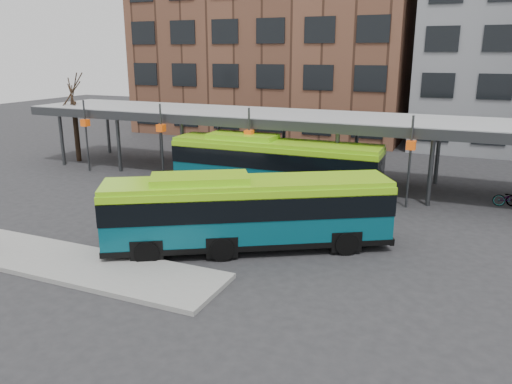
# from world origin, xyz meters

# --- Properties ---
(ground) EXTENTS (120.00, 120.00, 0.00)m
(ground) POSITION_xyz_m (0.00, 0.00, 0.00)
(ground) COLOR #28282B
(ground) RESTS_ON ground
(boarding_island) EXTENTS (14.00, 3.00, 0.18)m
(boarding_island) POSITION_xyz_m (-5.50, -3.00, 0.09)
(boarding_island) COLOR gray
(boarding_island) RESTS_ON ground
(canopy) EXTENTS (40.00, 6.53, 4.80)m
(canopy) POSITION_xyz_m (-0.06, 12.87, 3.91)
(canopy) COLOR #999B9E
(canopy) RESTS_ON ground
(tree) EXTENTS (1.64, 1.64, 5.60)m
(tree) POSITION_xyz_m (-18.00, 12.00, 2.43)
(tree) COLOR black
(tree) RESTS_ON ground
(building_brick) EXTENTS (26.00, 14.00, 22.00)m
(building_brick) POSITION_xyz_m (-10.00, 32.00, 11.00)
(building_brick) COLOR brown
(building_brick) RESTS_ON ground
(bus_front) EXTENTS (11.17, 7.95, 3.18)m
(bus_front) POSITION_xyz_m (0.70, 1.25, 1.65)
(bus_front) COLOR #084C5B
(bus_front) RESTS_ON ground
(bus_rear) EXTENTS (12.03, 2.87, 3.30)m
(bus_rear) POSITION_xyz_m (-1.42, 9.63, 1.72)
(bus_rear) COLOR #084C5B
(bus_rear) RESTS_ON ground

